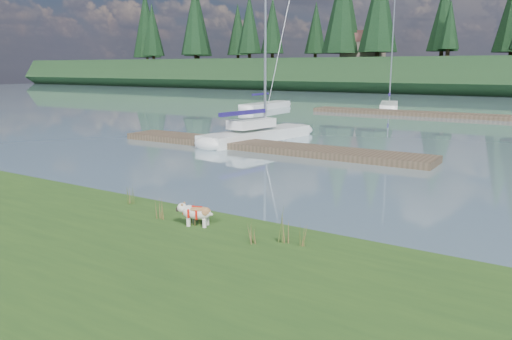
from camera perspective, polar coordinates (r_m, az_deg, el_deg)
The scene contains 21 objects.
ground at distance 41.91m, azimuth 20.96°, elevation 5.69°, with size 200.00×200.00×0.00m, color #7A96A3.
bank at distance 10.26m, azimuth -25.45°, elevation -10.31°, with size 60.00×9.00×0.35m, color #2C4E1B.
ridge at distance 84.32m, azimuth 27.13°, elevation 9.53°, with size 200.00×20.00×5.00m, color #193118.
bulldog at distance 11.20m, azimuth -6.81°, elevation -4.80°, with size 0.84×0.50×0.49m.
sailboat_main at distance 26.79m, azimuth 0.95°, elevation 4.40°, with size 2.87×8.40×11.93m.
dock_near at distance 23.66m, azimuth 0.74°, elevation 2.76°, with size 16.00×2.00×0.30m, color #4C3D2C.
dock_far at distance 41.54m, azimuth 23.68°, elevation 5.64°, with size 26.00×2.20×0.30m, color #4C3D2C.
sailboat_bg_0 at distance 47.50m, azimuth 1.52°, elevation 7.46°, with size 1.76×7.93×11.45m.
sailboat_bg_1 at distance 48.67m, azimuth 14.99°, elevation 7.18°, with size 3.57×7.64×11.29m.
weed_0 at distance 11.81m, azimuth -10.94°, elevation -4.56°, with size 0.17×0.14×0.50m.
weed_1 at distance 11.25m, azimuth -6.88°, elevation -5.11°, with size 0.17×0.14×0.56m.
weed_2 at distance 10.09m, azimuth 3.34°, elevation -6.52°, with size 0.17×0.14×0.77m.
weed_3 at distance 13.25m, azimuth -14.33°, elevation -2.71°, with size 0.17×0.14×0.62m.
weed_4 at distance 10.05m, azimuth -0.37°, elevation -7.26°, with size 0.17×0.14×0.49m.
weed_5 at distance 9.93m, azimuth 5.09°, elevation -7.29°, with size 0.17×0.14×0.59m.
mud_lip at distance 12.99m, azimuth -8.83°, elevation -5.24°, with size 60.00×0.50×0.14m, color #33281C.
conifer_0 at distance 100.73m, azimuth -7.00°, elevation 16.63°, with size 5.72×5.72×14.15m.
conifer_1 at distance 95.35m, azimuth 1.91°, elevation 16.17°, with size 4.40×4.40×11.30m.
conifer_2 at distance 86.17m, azimuth 9.92°, elevation 18.00°, with size 6.60×6.60×16.05m.
conifer_3 at distance 85.26m, azimuth 20.70°, elevation 16.29°, with size 4.84×4.84×12.25m.
house_0 at distance 86.45m, azimuth 12.19°, elevation 13.75°, with size 6.30×5.30×4.65m.
Camera 1 is at (8.24, -10.91, 3.82)m, focal length 35.00 mm.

